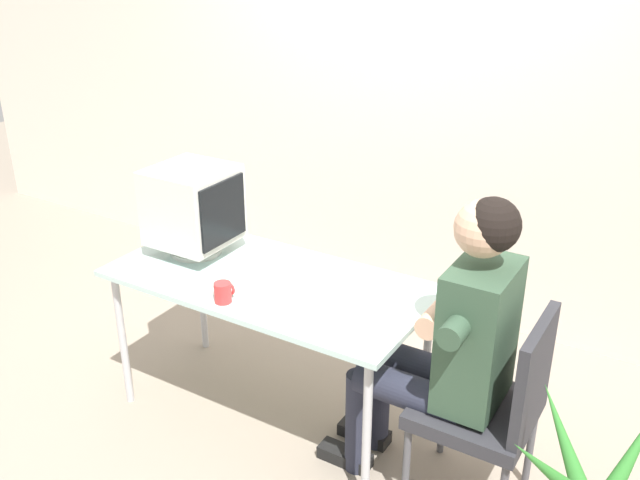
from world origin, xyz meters
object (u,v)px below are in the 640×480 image
at_px(keyboard, 244,270).
at_px(office_chair, 493,402).
at_px(crt_monitor, 193,206).
at_px(desk_mug, 223,292).
at_px(desk, 268,290).
at_px(person_seated, 448,339).

bearing_deg(keyboard, office_chair, -0.55).
relative_size(crt_monitor, keyboard, 0.89).
relative_size(crt_monitor, desk_mug, 4.85).
bearing_deg(office_chair, desk, 178.66).
xyz_separation_m(keyboard, desk_mug, (0.08, -0.25, 0.03)).
relative_size(keyboard, office_chair, 0.54).
relative_size(crt_monitor, person_seated, 0.32).
distance_m(person_seated, desk_mug, 0.93).
height_order(office_chair, person_seated, person_seated).
xyz_separation_m(crt_monitor, person_seated, (1.31, -0.07, -0.25)).
relative_size(desk, person_seated, 1.09).
xyz_separation_m(crt_monitor, office_chair, (1.51, -0.07, -0.47)).
bearing_deg(keyboard, desk_mug, -71.86).
height_order(desk, crt_monitor, crt_monitor).
relative_size(office_chair, desk_mug, 10.14).
xyz_separation_m(crt_monitor, desk_mug, (0.41, -0.31, -0.19)).
bearing_deg(office_chair, desk_mug, -167.66).
height_order(keyboard, person_seated, person_seated).
bearing_deg(crt_monitor, desk, -5.90).
bearing_deg(person_seated, desk_mug, -165.02).
bearing_deg(desk_mug, crt_monitor, 142.91).
relative_size(person_seated, desk_mug, 15.12).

